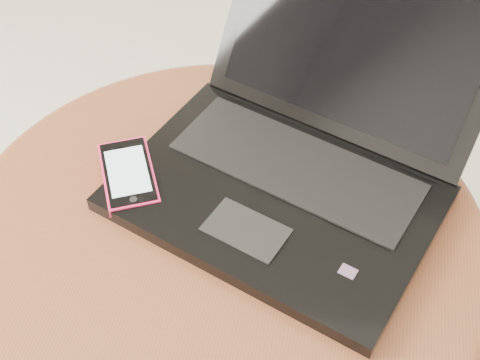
# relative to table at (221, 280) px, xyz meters

# --- Properties ---
(table) EXTENTS (0.70, 0.70, 0.55)m
(table) POSITION_rel_table_xyz_m (0.00, 0.00, 0.00)
(table) COLOR #602D18
(table) RESTS_ON ground
(laptop) EXTENTS (0.52, 0.52, 0.23)m
(laptop) POSITION_rel_table_xyz_m (0.08, 0.11, 0.16)
(laptop) COLOR black
(laptop) RESTS_ON table
(phone_black) EXTENTS (0.10, 0.12, 0.01)m
(phone_black) POSITION_rel_table_xyz_m (-0.11, 0.04, 0.12)
(phone_black) COLOR black
(phone_black) RESTS_ON table
(phone_pink) EXTENTS (0.12, 0.14, 0.02)m
(phone_pink) POSITION_rel_table_xyz_m (-0.14, 0.05, 0.14)
(phone_pink) COLOR #FC2866
(phone_pink) RESTS_ON phone_black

